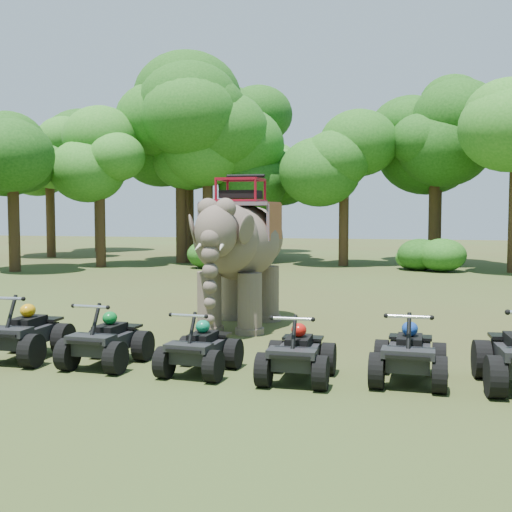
# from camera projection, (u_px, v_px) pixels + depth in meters

# --- Properties ---
(ground) EXTENTS (110.00, 110.00, 0.00)m
(ground) POSITION_uv_depth(u_px,v_px,m) (242.00, 354.00, 12.91)
(ground) COLOR #47381E
(ground) RESTS_ON ground
(elephant) EXTENTS (2.06, 4.54, 3.79)m
(elephant) POSITION_uv_depth(u_px,v_px,m) (240.00, 251.00, 15.94)
(elephant) COLOR brown
(elephant) RESTS_ON ground
(atv_0) EXTENTS (1.31, 1.78, 1.31)m
(atv_0) POSITION_uv_depth(u_px,v_px,m) (24.00, 326.00, 12.42)
(atv_0) COLOR black
(atv_0) RESTS_ON ground
(atv_1) EXTENTS (1.30, 1.72, 1.22)m
(atv_1) POSITION_uv_depth(u_px,v_px,m) (106.00, 333.00, 11.93)
(atv_1) COLOR black
(atv_1) RESTS_ON ground
(atv_2) EXTENTS (1.25, 1.63, 1.15)m
(atv_2) POSITION_uv_depth(u_px,v_px,m) (200.00, 341.00, 11.36)
(atv_2) COLOR black
(atv_2) RESTS_ON ground
(atv_3) EXTENTS (1.17, 1.60, 1.18)m
(atv_3) POSITION_uv_depth(u_px,v_px,m) (297.00, 346.00, 10.87)
(atv_3) COLOR black
(atv_3) RESTS_ON ground
(atv_4) EXTENTS (1.28, 1.72, 1.24)m
(atv_4) POSITION_uv_depth(u_px,v_px,m) (409.00, 346.00, 10.75)
(atv_4) COLOR black
(atv_4) RESTS_ON ground
(tree_0) EXTENTS (5.06, 5.06, 7.23)m
(tree_0) POSITION_uv_depth(u_px,v_px,m) (344.00, 197.00, 33.57)
(tree_0) COLOR #195114
(tree_0) RESTS_ON ground
(tree_1) EXTENTS (5.86, 5.86, 8.36)m
(tree_1) POSITION_uv_depth(u_px,v_px,m) (434.00, 186.00, 33.90)
(tree_1) COLOR #195114
(tree_1) RESTS_ON ground
(tree_25) EXTENTS (5.47, 5.47, 7.82)m
(tree_25) POSITION_uv_depth(u_px,v_px,m) (13.00, 189.00, 30.33)
(tree_25) COLOR #195114
(tree_25) RESTS_ON ground
(tree_26) EXTENTS (4.92, 4.92, 7.03)m
(tree_26) POSITION_uv_depth(u_px,v_px,m) (100.00, 199.00, 32.87)
(tree_26) COLOR #195114
(tree_26) RESTS_ON ground
(tree_27) EXTENTS (6.66, 6.66, 9.51)m
(tree_27) POSITION_uv_depth(u_px,v_px,m) (181.00, 177.00, 35.46)
(tree_27) COLOR #195114
(tree_27) RESTS_ON ground
(tree_28) EXTENTS (4.64, 4.64, 6.63)m
(tree_28) POSITION_uv_depth(u_px,v_px,m) (264.00, 203.00, 36.56)
(tree_28) COLOR #195114
(tree_28) RESTS_ON ground
(tree_29) EXTENTS (7.01, 7.01, 10.02)m
(tree_29) POSITION_uv_depth(u_px,v_px,m) (188.00, 173.00, 36.05)
(tree_29) COLOR #195114
(tree_29) RESTS_ON ground
(tree_31) EXTENTS (5.10, 5.10, 7.28)m
(tree_31) POSITION_uv_depth(u_px,v_px,m) (271.00, 199.00, 39.27)
(tree_31) COLOR #195114
(tree_31) RESTS_ON ground
(tree_32) EXTENTS (5.71, 5.71, 8.16)m
(tree_32) POSITION_uv_depth(u_px,v_px,m) (185.00, 190.00, 35.77)
(tree_32) COLOR #195114
(tree_32) RESTS_ON ground
(tree_33) EXTENTS (7.24, 7.24, 10.34)m
(tree_33) POSITION_uv_depth(u_px,v_px,m) (251.00, 176.00, 42.13)
(tree_33) COLOR #195114
(tree_33) RESTS_ON ground
(tree_35) EXTENTS (5.90, 5.90, 8.43)m
(tree_35) POSITION_uv_depth(u_px,v_px,m) (50.00, 190.00, 39.86)
(tree_35) COLOR #195114
(tree_35) RESTS_ON ground
(tree_36) EXTENTS (6.31, 6.31, 9.01)m
(tree_36) POSITION_uv_depth(u_px,v_px,m) (98.00, 188.00, 45.58)
(tree_36) COLOR #195114
(tree_36) RESTS_ON ground
(tree_37) EXTENTS (6.33, 6.33, 9.05)m
(tree_37) POSITION_uv_depth(u_px,v_px,m) (437.00, 181.00, 34.53)
(tree_37) COLOR #195114
(tree_37) RESTS_ON ground
(tree_38) EXTENTS (6.27, 6.27, 8.95)m
(tree_38) POSITION_uv_depth(u_px,v_px,m) (208.00, 182.00, 34.77)
(tree_38) COLOR #195114
(tree_38) RESTS_ON ground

